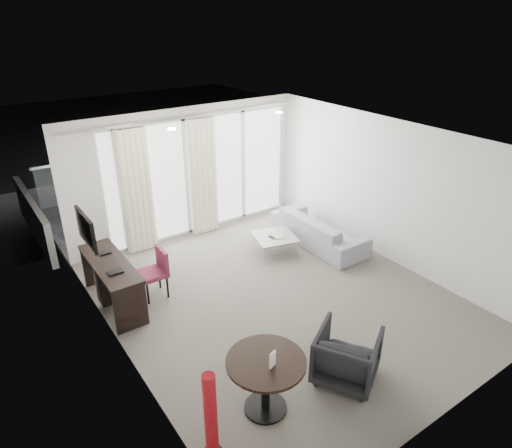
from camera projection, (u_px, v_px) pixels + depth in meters
floor at (277, 297)px, 7.46m from camera, size 5.00×6.00×0.00m
ceiling at (281, 142)px, 6.34m from camera, size 5.00×6.00×0.00m
wall_left at (117, 277)px, 5.61m from camera, size 0.00×6.00×2.60m
wall_right at (389, 192)px, 8.19m from camera, size 0.00×6.00×2.60m
wall_front at (456, 331)px, 4.68m from camera, size 5.00×0.00×2.60m
window_panel at (202, 175)px, 9.31m from camera, size 4.00×0.02×2.38m
window_frame at (202, 175)px, 9.30m from camera, size 4.10×0.06×2.44m
curtain_left at (137, 192)px, 8.44m from camera, size 0.60×0.20×2.38m
curtain_right at (203, 177)px, 9.16m from camera, size 0.60×0.20×2.38m
curtain_track at (188, 117)px, 8.49m from camera, size 4.80×0.04×0.04m
downlight_a at (172, 129)px, 7.06m from camera, size 0.12×0.12×0.02m
downlight_b at (279, 113)px, 8.14m from camera, size 0.12×0.12×0.02m
desk at (113, 283)px, 7.14m from camera, size 0.51×1.63×0.77m
tv at (86, 229)px, 6.69m from camera, size 0.05×0.80×0.50m
desk_chair at (153, 274)px, 7.34m from camera, size 0.46×0.43×0.82m
round_table at (266, 385)px, 5.25m from camera, size 1.16×1.16×0.73m
menu_card at (272, 367)px, 5.02m from camera, size 0.10×0.06×0.19m
red_lamp at (211, 417)px, 4.62m from camera, size 0.26×0.26×1.10m
tub_armchair at (347, 355)px, 5.72m from camera, size 1.04×1.03×0.70m
coffee_table at (274, 244)px, 8.78m from camera, size 0.92×0.92×0.34m
remote at (272, 237)px, 8.64m from camera, size 0.06×0.15×0.02m
magazine at (277, 235)px, 8.70m from camera, size 0.32×0.35×0.02m
sofa at (319, 229)px, 9.04m from camera, size 0.82×2.09×0.61m
terrace_slab at (174, 207)px, 10.97m from camera, size 5.60×3.00×0.12m
rattan_chair_a at (190, 197)px, 10.38m from camera, size 0.65×0.65×0.78m
rattan_chair_b at (239, 168)px, 12.04m from camera, size 0.80×0.80×0.90m
rattan_table at (225, 200)px, 10.65m from camera, size 0.56×0.56×0.44m
balustrade at (148, 169)px, 11.81m from camera, size 5.50×0.06×1.05m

